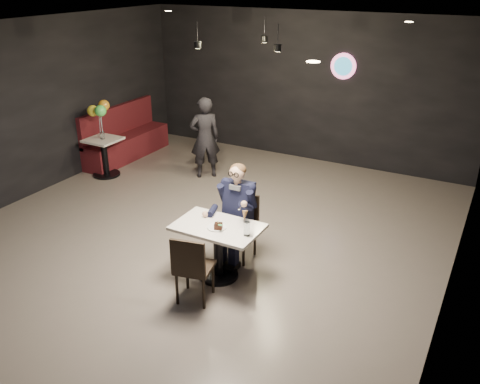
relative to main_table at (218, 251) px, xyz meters
The scene contains 17 objects.
floor 0.95m from the main_table, 157.42° to the left, with size 9.00×9.00×0.00m, color #6F635C.
wall_sign 5.07m from the main_table, 90.04° to the left, with size 0.50×0.06×0.50m, color pink, non-canonical shape.
pendant_lights 3.52m from the main_table, 109.00° to the left, with size 1.40×1.20×0.36m, color black.
main_table is the anchor object (origin of this frame).
chair_far 0.56m from the main_table, 90.00° to the left, with size 0.42×0.46×0.92m, color black.
chair_near 0.56m from the main_table, 90.00° to the right, with size 0.42×0.46×0.92m, color black.
seated_man 0.65m from the main_table, 90.00° to the left, with size 0.60×0.80×1.44m, color black.
dessert_plate 0.39m from the main_table, 70.91° to the right, with size 0.25×0.25×0.01m, color white.
cake_slice 0.43m from the main_table, 54.17° to the right, with size 0.10×0.08×0.07m, color black.
mint_leaf 0.49m from the main_table, 47.30° to the right, with size 0.06×0.04×0.01m, color #297E3A.
sundae_glass 0.64m from the main_table, ahead, with size 0.08×0.08×0.18m, color silver.
wafer_cone 0.74m from the main_table, ahead, with size 0.06×0.06×0.13m, color tan.
booth_bench 5.07m from the main_table, 143.20° to the left, with size 0.55×2.20×1.10m, color #460F1B.
side_table 4.27m from the main_table, 151.57° to the left, with size 0.60×0.60×0.75m, color white.
balloon_vase 4.29m from the main_table, 151.57° to the left, with size 0.09×0.09×0.14m, color silver.
balloon_bunch 4.35m from the main_table, 151.57° to the left, with size 0.39×0.39×0.64m, color yellow.
passerby 3.57m from the main_table, 124.55° to the left, with size 0.57×0.37×1.56m, color black.
Camera 1 is at (3.75, -5.21, 3.73)m, focal length 38.00 mm.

